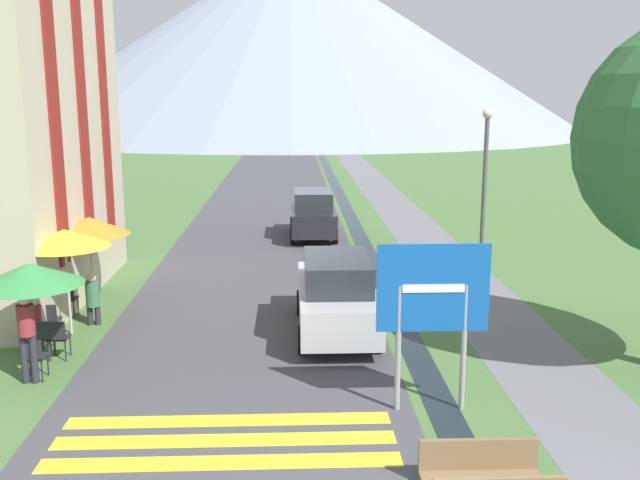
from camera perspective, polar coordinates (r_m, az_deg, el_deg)
ground_plane at (r=27.55m, az=0.67°, el=0.35°), size 160.00×160.00×0.00m
road at (r=37.38m, az=-3.97°, el=3.35°), size 6.40×60.00×0.01m
footpath at (r=37.70m, az=5.36°, el=3.39°), size 2.20×60.00×0.01m
drainage_channel at (r=37.46m, az=1.71°, el=3.38°), size 0.60×60.00×0.00m
crosswalk_marking at (r=11.87m, az=-7.59°, el=-15.60°), size 5.44×1.84×0.01m
mountain_distant at (r=103.40m, az=-2.38°, el=15.73°), size 80.45×80.45×25.34m
road_sign at (r=12.26m, az=9.00°, el=-4.93°), size 1.92×0.11×2.96m
parked_car_near at (r=16.32m, az=1.34°, el=-4.37°), size 1.81×4.43×1.82m
parked_car_far at (r=27.03m, az=-0.56°, el=2.09°), size 1.74×3.96×1.82m
cafe_chair_far_left at (r=18.57m, az=-19.56°, el=-4.33°), size 0.40×0.40×0.85m
cafe_chair_nearest at (r=14.82m, az=-21.95°, el=-8.55°), size 0.40×0.40×0.85m
cafe_chair_middle at (r=17.03m, az=-20.84°, el=-5.86°), size 0.40×0.40×0.85m
cafe_chair_near_left at (r=15.88m, az=-21.38°, el=-7.16°), size 0.40×0.40×0.85m
cafe_chair_near_right at (r=15.76m, az=-20.27°, el=-7.22°), size 0.40×0.40×0.85m
cafe_umbrella_front_green at (r=14.74m, az=-22.26°, el=-2.56°), size 2.04×2.04×2.24m
cafe_umbrella_middle_yellow at (r=16.92m, az=-19.75°, el=0.12°), size 2.00×2.00×2.44m
cafe_umbrella_rear_orange at (r=19.12m, az=-17.99°, el=1.08°), size 2.04×2.04×2.32m
person_standing_terrace at (r=14.59m, az=-22.41°, el=-6.79°), size 0.32×0.32×1.76m
person_seated_near at (r=16.42m, az=-21.90°, el=-6.03°), size 0.32×0.32×1.20m
person_seated_far at (r=17.75m, az=-17.73°, el=-4.31°), size 0.32×0.32×1.27m
streetlamp at (r=19.58m, az=13.01°, el=4.26°), size 0.28×0.28×5.03m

